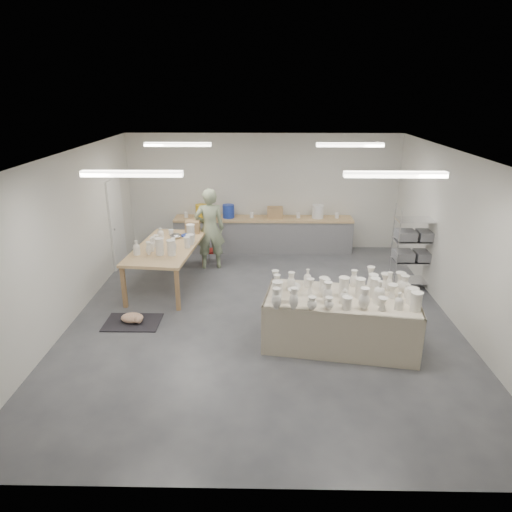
{
  "coord_description": "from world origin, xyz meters",
  "views": [
    {
      "loc": [
        0.02,
        -7.73,
        4.03
      ],
      "look_at": [
        -0.13,
        0.39,
        1.05
      ],
      "focal_mm": 32.0,
      "sensor_mm": 36.0,
      "label": 1
    }
  ],
  "objects_px": {
    "drying_table": "(341,318)",
    "potter": "(210,229)",
    "work_table": "(170,245)",
    "red_stool": "(212,251)"
  },
  "relations": [
    {
      "from": "work_table",
      "to": "red_stool",
      "type": "xyz_separation_m",
      "value": [
        0.74,
        1.3,
        -0.6
      ]
    },
    {
      "from": "drying_table",
      "to": "red_stool",
      "type": "bearing_deg",
      "value": 133.44
    },
    {
      "from": "red_stool",
      "to": "potter",
      "type": "bearing_deg",
      "value": -90.0
    },
    {
      "from": "drying_table",
      "to": "red_stool",
      "type": "height_order",
      "value": "drying_table"
    },
    {
      "from": "drying_table",
      "to": "work_table",
      "type": "bearing_deg",
      "value": 152.54
    },
    {
      "from": "work_table",
      "to": "potter",
      "type": "xyz_separation_m",
      "value": [
        0.74,
        1.03,
        0.06
      ]
    },
    {
      "from": "drying_table",
      "to": "red_stool",
      "type": "relative_size",
      "value": 7.1
    },
    {
      "from": "drying_table",
      "to": "work_table",
      "type": "distance_m",
      "value": 4.11
    },
    {
      "from": "drying_table",
      "to": "potter",
      "type": "relative_size",
      "value": 1.36
    },
    {
      "from": "drying_table",
      "to": "potter",
      "type": "height_order",
      "value": "potter"
    }
  ]
}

